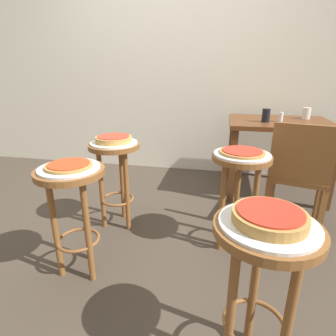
# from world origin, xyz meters

# --- Properties ---
(ground_plane) EXTENTS (6.00, 6.00, 0.00)m
(ground_plane) POSITION_xyz_m (0.00, 0.00, 0.00)
(ground_plane) COLOR #42382D
(back_wall) EXTENTS (6.00, 0.10, 3.00)m
(back_wall) POSITION_xyz_m (0.00, 1.65, 1.50)
(back_wall) COLOR silver
(back_wall) RESTS_ON ground_plane
(stool_foreground) EXTENTS (0.38, 0.38, 0.67)m
(stool_foreground) POSITION_xyz_m (0.82, -0.79, 0.50)
(stool_foreground) COLOR brown
(stool_foreground) RESTS_ON ground_plane
(serving_plate_foreground) EXTENTS (0.34, 0.34, 0.01)m
(serving_plate_foreground) POSITION_xyz_m (0.82, -0.79, 0.68)
(serving_plate_foreground) COLOR silver
(serving_plate_foreground) RESTS_ON stool_foreground
(pizza_foreground) EXTENTS (0.25, 0.25, 0.05)m
(pizza_foreground) POSITION_xyz_m (0.82, -0.79, 0.71)
(pizza_foreground) COLOR #B78442
(pizza_foreground) RESTS_ON serving_plate_foreground
(stool_middle) EXTENTS (0.38, 0.38, 0.67)m
(stool_middle) POSITION_xyz_m (-0.16, -0.40, 0.50)
(stool_middle) COLOR brown
(stool_middle) RESTS_ON ground_plane
(serving_plate_middle) EXTENTS (0.33, 0.33, 0.01)m
(serving_plate_middle) POSITION_xyz_m (-0.16, -0.40, 0.68)
(serving_plate_middle) COLOR silver
(serving_plate_middle) RESTS_ON stool_middle
(pizza_middle) EXTENTS (0.25, 0.25, 0.02)m
(pizza_middle) POSITION_xyz_m (-0.16, -0.40, 0.70)
(pizza_middle) COLOR #B78442
(pizza_middle) RESTS_ON serving_plate_middle
(stool_leftside) EXTENTS (0.38, 0.38, 0.67)m
(stool_leftside) POSITION_xyz_m (0.77, 0.06, 0.50)
(stool_leftside) COLOR brown
(stool_leftside) RESTS_ON ground_plane
(serving_plate_leftside) EXTENTS (0.36, 0.36, 0.01)m
(serving_plate_leftside) POSITION_xyz_m (0.77, 0.06, 0.68)
(serving_plate_leftside) COLOR silver
(serving_plate_leftside) RESTS_ON stool_leftside
(pizza_leftside) EXTENTS (0.28, 0.28, 0.02)m
(pizza_leftside) POSITION_xyz_m (0.77, 0.06, 0.70)
(pizza_leftside) COLOR #B78442
(pizza_leftside) RESTS_ON serving_plate_leftside
(stool_rear) EXTENTS (0.38, 0.38, 0.67)m
(stool_rear) POSITION_xyz_m (-0.14, 0.18, 0.50)
(stool_rear) COLOR brown
(stool_rear) RESTS_ON ground_plane
(serving_plate_rear) EXTENTS (0.34, 0.34, 0.01)m
(serving_plate_rear) POSITION_xyz_m (-0.14, 0.18, 0.68)
(serving_plate_rear) COLOR white
(serving_plate_rear) RESTS_ON stool_rear
(pizza_rear) EXTENTS (0.26, 0.26, 0.05)m
(pizza_rear) POSITION_xyz_m (-0.14, 0.18, 0.71)
(pizza_rear) COLOR tan
(pizza_rear) RESTS_ON serving_plate_rear
(dining_table) EXTENTS (0.94, 0.74, 0.73)m
(dining_table) POSITION_xyz_m (1.17, 1.10, 0.62)
(dining_table) COLOR #5B3319
(dining_table) RESTS_ON ground_plane
(cup_near_edge) EXTENTS (0.07, 0.07, 0.12)m
(cup_near_edge) POSITION_xyz_m (1.02, 0.99, 0.79)
(cup_near_edge) COLOR black
(cup_near_edge) RESTS_ON dining_table
(cup_far_edge) EXTENTS (0.08, 0.08, 0.11)m
(cup_far_edge) POSITION_xyz_m (1.43, 1.25, 0.79)
(cup_far_edge) COLOR silver
(cup_far_edge) RESTS_ON dining_table
(condiment_shaker) EXTENTS (0.04, 0.04, 0.09)m
(condiment_shaker) POSITION_xyz_m (1.16, 1.04, 0.78)
(condiment_shaker) COLOR white
(condiment_shaker) RESTS_ON dining_table
(wooden_chair) EXTENTS (0.49, 0.49, 0.85)m
(wooden_chair) POSITION_xyz_m (1.21, 0.37, 0.47)
(wooden_chair) COLOR brown
(wooden_chair) RESTS_ON ground_plane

